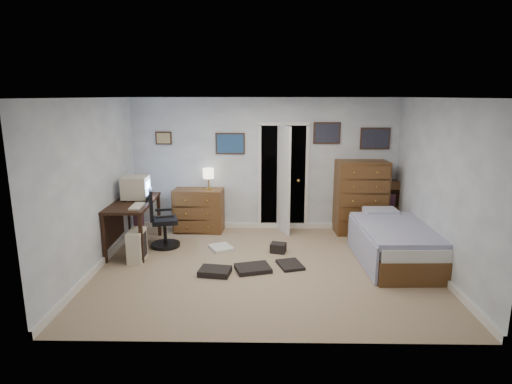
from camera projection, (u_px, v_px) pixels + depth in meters
floor at (265, 268)px, 6.43m from camera, size 5.00×4.00×0.02m
computer_desk at (127, 212)px, 7.13m from camera, size 0.70×1.43×0.81m
crt_monitor at (136, 188)px, 7.19m from camera, size 0.43×0.40×0.39m
keyboard at (137, 206)px, 6.74m from camera, size 0.18×0.44×0.03m
pc_tower at (137, 245)px, 6.67m from camera, size 0.24×0.46×0.49m
office_chair at (161, 225)px, 7.24m from camera, size 0.60×0.60×1.01m
media_stack at (138, 215)px, 7.84m from camera, size 0.16×0.16×0.79m
low_dresser at (199, 210)px, 8.09m from camera, size 0.94×0.52×0.81m
table_lamp at (208, 174)px, 7.93m from camera, size 0.22×0.22×0.40m
doorway at (282, 175)px, 8.42m from camera, size 0.96×1.12×2.05m
tall_dresser at (361, 197)px, 7.96m from camera, size 0.95×0.58×1.36m
headboard_bookcase at (370, 204)px, 8.10m from camera, size 1.08×0.30×0.97m
bed at (392, 242)px, 6.64m from camera, size 1.11×1.99×0.64m
wall_posters at (295, 139)px, 7.96m from camera, size 4.38×0.04×0.60m
floor_clutter at (247, 262)px, 6.55m from camera, size 1.58×1.47×0.15m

